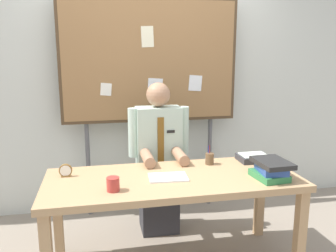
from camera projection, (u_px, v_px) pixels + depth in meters
name	position (u px, v px, depth m)	size (l,w,h in m)	color
back_wall	(148.00, 82.00, 3.65)	(6.40, 0.08, 2.70)	silver
desk	(173.00, 187.00, 2.60)	(1.88, 0.77, 0.74)	tan
person	(159.00, 164.00, 3.18)	(0.55, 0.56, 1.39)	#2D2D33
bulletin_board	(150.00, 63.00, 3.41)	(1.76, 0.09, 2.18)	#4C3823
book_stack	(271.00, 169.00, 2.54)	(0.25, 0.31, 0.14)	#337F47
open_notebook	(168.00, 177.00, 2.56)	(0.28, 0.19, 0.01)	white
desk_clock	(66.00, 171.00, 2.58)	(0.10, 0.04, 0.10)	olive
coffee_mug	(113.00, 184.00, 2.31)	(0.09, 0.09, 0.09)	#B23833
pen_holder	(210.00, 159.00, 2.87)	(0.07, 0.07, 0.16)	brown
paper_tray	(254.00, 158.00, 2.97)	(0.26, 0.20, 0.06)	#333338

